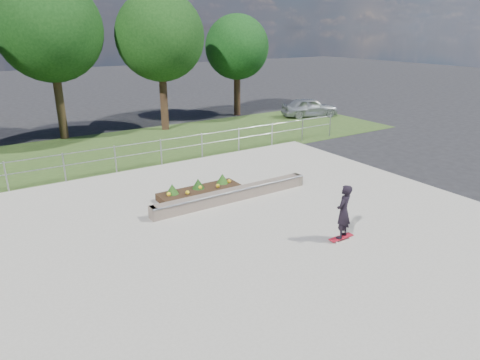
% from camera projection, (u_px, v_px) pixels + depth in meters
% --- Properties ---
extents(ground, '(120.00, 120.00, 0.00)m').
position_uv_depth(ground, '(262.00, 230.00, 12.78)').
color(ground, black).
rests_on(ground, ground).
extents(grass_verge, '(30.00, 8.00, 0.02)m').
position_uv_depth(grass_verge, '(134.00, 148.00, 21.48)').
color(grass_verge, '#2E461C').
rests_on(grass_verge, ground).
extents(concrete_slab, '(15.00, 15.00, 0.06)m').
position_uv_depth(concrete_slab, '(262.00, 229.00, 12.77)').
color(concrete_slab, '#9B978A').
rests_on(concrete_slab, ground).
extents(fence, '(20.06, 0.06, 1.20)m').
position_uv_depth(fence, '(161.00, 149.00, 18.46)').
color(fence, gray).
rests_on(fence, ground).
extents(tree_mid_left, '(5.25, 5.25, 8.25)m').
position_uv_depth(tree_mid_left, '(50.00, 30.00, 21.49)').
color(tree_mid_left, '#312313').
rests_on(tree_mid_left, ground).
extents(tree_mid_right, '(4.90, 4.90, 7.70)m').
position_uv_depth(tree_mid_right, '(160.00, 37.00, 23.63)').
color(tree_mid_right, '#311D13').
rests_on(tree_mid_right, ground).
extents(tree_far_right, '(4.20, 4.20, 6.60)m').
position_uv_depth(tree_far_right, '(237.00, 47.00, 28.14)').
color(tree_far_right, '#331E14').
rests_on(tree_far_right, ground).
extents(grind_ledge, '(6.00, 0.44, 0.43)m').
position_uv_depth(grind_ledge, '(233.00, 195.00, 14.76)').
color(grind_ledge, brown).
rests_on(grind_ledge, concrete_slab).
extents(planter_bed, '(3.00, 1.20, 0.61)m').
position_uv_depth(planter_bed, '(201.00, 192.00, 15.09)').
color(planter_bed, black).
rests_on(planter_bed, concrete_slab).
extents(skateboarder, '(0.80, 0.56, 1.64)m').
position_uv_depth(skateboarder, '(343.00, 212.00, 11.78)').
color(skateboarder, white).
rests_on(skateboarder, concrete_slab).
extents(parked_car, '(4.04, 2.62, 1.28)m').
position_uv_depth(parked_car, '(310.00, 107.00, 28.86)').
color(parked_car, '#A1A7AB').
rests_on(parked_car, ground).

